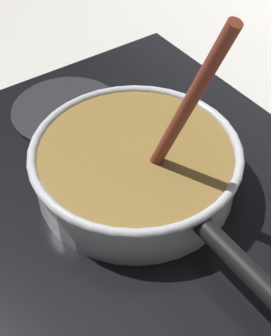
% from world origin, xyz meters
% --- Properties ---
extents(hob_plate, '(0.56, 0.48, 0.01)m').
position_xyz_m(hob_plate, '(0.07, 0.17, 0.01)').
color(hob_plate, black).
rests_on(hob_plate, ground).
extents(burner_ring, '(0.16, 0.16, 0.01)m').
position_xyz_m(burner_ring, '(0.07, 0.17, 0.02)').
color(burner_ring, '#592D0C').
rests_on(burner_ring, hob_plate).
extents(spare_burner, '(0.16, 0.16, 0.01)m').
position_xyz_m(spare_burner, '(-0.11, 0.17, 0.01)').
color(spare_burner, '#262628').
rests_on(spare_burner, hob_plate).
extents(cooking_pan, '(0.40, 0.25, 0.25)m').
position_xyz_m(cooking_pan, '(0.07, 0.17, 0.05)').
color(cooking_pan, silver).
rests_on(cooking_pan, hob_plate).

